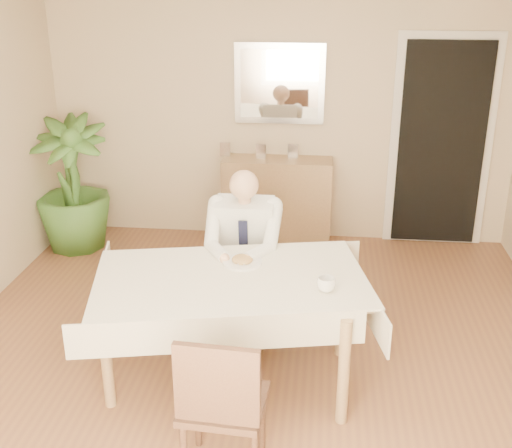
# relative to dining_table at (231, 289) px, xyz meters

# --- Properties ---
(room) EXTENTS (5.00, 5.02, 2.60)m
(room) POSITION_rel_dining_table_xyz_m (0.11, 0.08, 0.63)
(room) COLOR brown
(room) RESTS_ON ground
(doorway) EXTENTS (0.96, 0.07, 2.10)m
(doorway) POSITION_rel_dining_table_xyz_m (1.66, 2.54, 0.33)
(doorway) COLOR silver
(doorway) RESTS_ON ground
(mirror) EXTENTS (0.86, 0.04, 0.76)m
(mirror) POSITION_rel_dining_table_xyz_m (0.11, 2.55, 0.88)
(mirror) COLOR silver
(mirror) RESTS_ON room
(dining_table) EXTENTS (1.92, 1.37, 0.75)m
(dining_table) POSITION_rel_dining_table_xyz_m (0.00, 0.00, 0.00)
(dining_table) COLOR #997C4D
(dining_table) RESTS_ON ground
(chair_far) EXTENTS (0.45, 0.45, 0.84)m
(chair_far) POSITION_rel_dining_table_xyz_m (-0.00, 0.88, -0.20)
(chair_far) COLOR #3E291A
(chair_far) RESTS_ON ground
(chair_near) EXTENTS (0.46, 0.46, 0.90)m
(chair_near) POSITION_rel_dining_table_xyz_m (0.08, -0.93, -0.16)
(chair_near) COLOR #3E291A
(chair_near) RESTS_ON ground
(seated_man) EXTENTS (0.48, 0.72, 1.24)m
(seated_man) POSITION_rel_dining_table_xyz_m (0.00, 0.59, 0.02)
(seated_man) COLOR white
(seated_man) RESTS_ON ground
(plate) EXTENTS (0.26, 0.26, 0.02)m
(plate) POSITION_rel_dining_table_xyz_m (0.05, 0.21, 0.09)
(plate) COLOR white
(plate) RESTS_ON dining_table
(food) EXTENTS (0.14, 0.14, 0.06)m
(food) POSITION_rel_dining_table_xyz_m (0.05, 0.21, 0.11)
(food) COLOR brown
(food) RESTS_ON dining_table
(knife) EXTENTS (0.01, 0.13, 0.01)m
(knife) POSITION_rel_dining_table_xyz_m (0.09, 0.15, 0.11)
(knife) COLOR silver
(knife) RESTS_ON dining_table
(fork) EXTENTS (0.01, 0.13, 0.01)m
(fork) POSITION_rel_dining_table_xyz_m (0.01, 0.15, 0.11)
(fork) COLOR silver
(fork) RESTS_ON dining_table
(coffee_mug) EXTENTS (0.13, 0.13, 0.09)m
(coffee_mug) POSITION_rel_dining_table_xyz_m (0.60, -0.12, 0.13)
(coffee_mug) COLOR white
(coffee_mug) RESTS_ON dining_table
(sideboard) EXTENTS (1.07, 0.37, 0.85)m
(sideboard) POSITION_rel_dining_table_xyz_m (0.11, 2.40, -0.24)
(sideboard) COLOR #997C4D
(sideboard) RESTS_ON ground
(photo_frame_left) EXTENTS (0.10, 0.02, 0.14)m
(photo_frame_left) POSITION_rel_dining_table_xyz_m (-0.41, 2.45, 0.25)
(photo_frame_left) COLOR silver
(photo_frame_left) RESTS_ON sideboard
(photo_frame_center) EXTENTS (0.10, 0.02, 0.14)m
(photo_frame_center) POSITION_rel_dining_table_xyz_m (-0.06, 2.42, 0.25)
(photo_frame_center) COLOR silver
(photo_frame_center) RESTS_ON sideboard
(photo_frame_right) EXTENTS (0.10, 0.02, 0.14)m
(photo_frame_right) POSITION_rel_dining_table_xyz_m (0.25, 2.45, 0.25)
(photo_frame_right) COLOR silver
(photo_frame_right) RESTS_ON sideboard
(potted_palm) EXTENTS (0.82, 0.82, 1.30)m
(potted_palm) POSITION_rel_dining_table_xyz_m (-1.84, 2.03, -0.02)
(potted_palm) COLOR #345C21
(potted_palm) RESTS_ON ground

